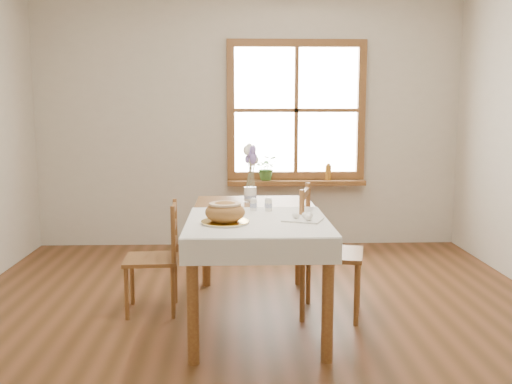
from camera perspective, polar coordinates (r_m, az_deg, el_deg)
ground at (r=3.89m, az=0.16°, el=-13.91°), size 5.00×5.00×0.00m
room_walls at (r=3.60m, az=0.17°, el=12.08°), size 4.60×5.10×2.65m
window at (r=6.09m, az=4.03°, el=8.15°), size 1.46×0.08×1.46m
window_sill at (r=6.08m, az=4.03°, el=0.96°), size 1.46×0.20×0.05m
dining_table at (r=3.98m, az=0.00°, el=-3.35°), size 0.90×1.60×0.75m
table_linen at (r=3.66m, az=0.17°, el=-2.94°), size 0.91×0.99×0.01m
chair_left at (r=4.22m, az=-10.44°, el=-6.46°), size 0.42×0.40×0.81m
chair_right at (r=4.11m, az=7.59°, el=-5.92°), size 0.54×0.53×0.93m
bread_plate at (r=3.57m, az=-3.10°, el=-3.04°), size 0.36×0.36×0.02m
bread_loaf at (r=3.55m, az=-3.11°, el=-1.83°), size 0.25×0.25×0.14m
egg_napkin at (r=3.68m, az=4.70°, el=-2.76°), size 0.29×0.27×0.01m
eggs at (r=3.67m, az=4.71°, el=-2.37°), size 0.23×0.22×0.04m
salt_shaker at (r=4.00m, az=-0.26°, el=-1.23°), size 0.06×0.06×0.09m
pepper_shaker at (r=3.98m, az=1.25°, el=-1.23°), size 0.06×0.06×0.10m
flower_vase at (r=4.43m, az=-0.58°, el=-0.30°), size 0.12×0.12×0.11m
lavender_bouquet at (r=4.41m, az=-0.58°, el=2.48°), size 0.17×0.17×0.32m
potted_plant at (r=6.04m, az=1.09°, el=2.15°), size 0.26×0.28×0.20m
amber_bottle at (r=6.11m, az=7.24°, el=2.04°), size 0.06×0.06×0.18m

